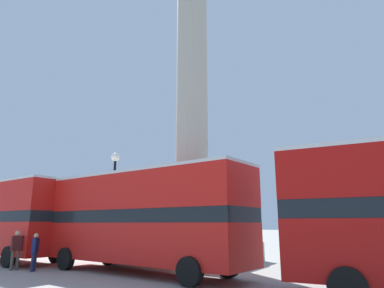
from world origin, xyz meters
The scene contains 8 objects.
ground_plane centered at (0.00, 0.00, 0.00)m, with size 200.00×200.00×0.00m, color #9E9B93.
monument_column centered at (0.00, 0.00, 6.22)m, with size 6.02×6.02×20.02m.
bus_a centered at (-10.12, -4.89, 2.44)m, with size 10.86×3.55×4.42m.
bus_b centered at (0.29, -4.61, 2.39)m, with size 10.50×3.49×4.33m.
equestrian_statue centered at (-9.33, 3.95, 1.68)m, with size 3.46×2.59×5.88m.
street_lamp centered at (-3.53, -2.60, 3.75)m, with size 0.49×0.49×6.03m.
pedestrian_near_lamp centered at (-4.23, -6.62, 0.92)m, with size 0.39×0.46×1.66m.
pedestrian_by_plinth centered at (-5.35, -6.84, 1.00)m, with size 0.27×0.49×1.76m.
Camera 1 is at (10.37, -16.49, 2.09)m, focal length 32.00 mm.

